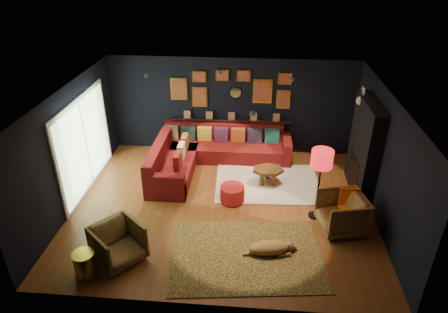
# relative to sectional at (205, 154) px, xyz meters

# --- Properties ---
(floor) EXTENTS (6.50, 6.50, 0.00)m
(floor) POSITION_rel_sectional_xyz_m (0.61, -1.81, -0.32)
(floor) COLOR brown
(floor) RESTS_ON ground
(room_walls) EXTENTS (6.50, 6.50, 6.50)m
(room_walls) POSITION_rel_sectional_xyz_m (0.61, -1.81, 1.27)
(room_walls) COLOR black
(room_walls) RESTS_ON ground
(sectional) EXTENTS (3.41, 2.69, 0.86)m
(sectional) POSITION_rel_sectional_xyz_m (0.00, 0.00, 0.00)
(sectional) COLOR maroon
(sectional) RESTS_ON ground
(ledge) EXTENTS (3.20, 0.12, 0.04)m
(ledge) POSITION_rel_sectional_xyz_m (0.61, 0.87, 0.60)
(ledge) COLOR black
(ledge) RESTS_ON room_walls
(gallery_wall) EXTENTS (3.15, 0.04, 1.02)m
(gallery_wall) POSITION_rel_sectional_xyz_m (0.60, 0.91, 1.48)
(gallery_wall) COLOR gold
(gallery_wall) RESTS_ON room_walls
(sunburst_mirror) EXTENTS (0.47, 0.16, 0.47)m
(sunburst_mirror) POSITION_rel_sectional_xyz_m (0.71, 0.91, 1.38)
(sunburst_mirror) COLOR silver
(sunburst_mirror) RESTS_ON room_walls
(fireplace) EXTENTS (0.31, 1.60, 2.20)m
(fireplace) POSITION_rel_sectional_xyz_m (3.71, -0.91, 0.70)
(fireplace) COLOR black
(fireplace) RESTS_ON ground
(deer_head) EXTENTS (0.50, 0.28, 0.45)m
(deer_head) POSITION_rel_sectional_xyz_m (3.75, -0.41, 1.73)
(deer_head) COLOR white
(deer_head) RESTS_ON fireplace
(sliding_door) EXTENTS (0.06, 2.80, 2.20)m
(sliding_door) POSITION_rel_sectional_xyz_m (-2.60, -1.21, 0.78)
(sliding_door) COLOR white
(sliding_door) RESTS_ON ground
(ceiling_spots) EXTENTS (3.30, 2.50, 0.06)m
(ceiling_spots) POSITION_rel_sectional_xyz_m (0.61, -1.01, 2.24)
(ceiling_spots) COLOR black
(ceiling_spots) RESTS_ON room_walls
(shag_rug) EXTENTS (2.56, 1.92, 0.03)m
(shag_rug) POSITION_rel_sectional_xyz_m (1.61, -0.79, -0.31)
(shag_rug) COLOR silver
(shag_rug) RESTS_ON ground
(leopard_rug) EXTENTS (3.02, 2.32, 0.02)m
(leopard_rug) POSITION_rel_sectional_xyz_m (1.20, -3.34, -0.31)
(leopard_rug) COLOR tan
(leopard_rug) RESTS_ON ground
(coffee_table) EXTENTS (0.81, 0.64, 0.38)m
(coffee_table) POSITION_rel_sectional_xyz_m (1.61, -0.78, 0.01)
(coffee_table) COLOR brown
(coffee_table) RESTS_ON shag_rug
(pouf) EXTENTS (0.55, 0.55, 0.36)m
(pouf) POSITION_rel_sectional_xyz_m (0.81, -1.61, -0.11)
(pouf) COLOR maroon
(pouf) RESTS_ON shag_rug
(armchair_left) EXTENTS (1.08, 1.09, 0.82)m
(armchair_left) POSITION_rel_sectional_xyz_m (-1.12, -3.65, 0.09)
(armchair_left) COLOR tan
(armchair_left) RESTS_ON ground
(armchair_right) EXTENTS (0.95, 1.00, 0.87)m
(armchair_right) POSITION_rel_sectional_xyz_m (3.06, -2.39, 0.11)
(armchair_right) COLOR tan
(armchair_right) RESTS_ON ground
(gold_stool) EXTENTS (0.39, 0.39, 0.48)m
(gold_stool) POSITION_rel_sectional_xyz_m (-1.59, -4.08, -0.08)
(gold_stool) COLOR gold
(gold_stool) RESTS_ON ground
(orange_chair) EXTENTS (0.39, 0.39, 0.83)m
(orange_chair) POSITION_rel_sectional_xyz_m (3.23, -2.24, 0.16)
(orange_chair) COLOR black
(orange_chair) RESTS_ON ground
(floor_lamp) EXTENTS (0.44, 0.44, 1.59)m
(floor_lamp) POSITION_rel_sectional_xyz_m (2.61, -2.01, 1.01)
(floor_lamp) COLOR black
(floor_lamp) RESTS_ON ground
(dog) EXTENTS (1.13, 0.69, 0.33)m
(dog) POSITION_rel_sectional_xyz_m (1.61, -3.26, -0.14)
(dog) COLOR #A36D3A
(dog) RESTS_ON leopard_rug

